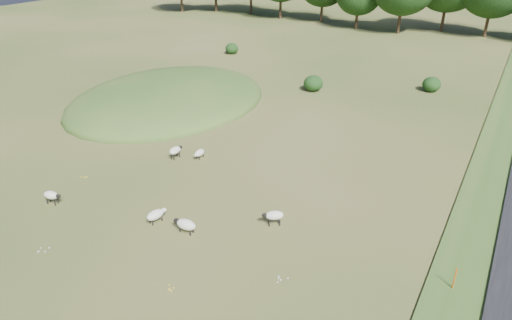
{
  "coord_description": "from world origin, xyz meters",
  "views": [
    {
      "loc": [
        15.02,
        -18.08,
        13.96
      ],
      "look_at": [
        2.0,
        4.0,
        1.0
      ],
      "focal_mm": 32.0,
      "sensor_mm": 36.0,
      "label": 1
    }
  ],
  "objects": [
    {
      "name": "sheep_0",
      "position": [
        0.13,
        -3.31,
        0.45
      ],
      "size": [
        0.75,
        1.28,
        0.71
      ],
      "rotation": [
        0.0,
        0.0,
        1.35
      ],
      "color": "beige",
      "rests_on": "ground"
    },
    {
      "name": "ground",
      "position": [
        0.0,
        20.0,
        0.0
      ],
      "size": [
        160.0,
        160.0,
        0.0
      ],
      "primitive_type": "plane",
      "color": "#324B17",
      "rests_on": "ground"
    },
    {
      "name": "marker_post",
      "position": [
        14.67,
        -0.77,
        0.6
      ],
      "size": [
        0.06,
        0.06,
        1.2
      ],
      "primitive_type": "cylinder",
      "color": "#D8590C",
      "rests_on": "ground"
    },
    {
      "name": "sheep_2",
      "position": [
        -2.48,
        3.99,
        0.39
      ],
      "size": [
        0.51,
        1.08,
        0.62
      ],
      "rotation": [
        0.0,
        0.0,
        4.76
      ],
      "color": "beige",
      "rests_on": "ground"
    },
    {
      "name": "mound",
      "position": [
        -12.0,
        12.0,
        0.0
      ],
      "size": [
        16.0,
        20.0,
        4.0
      ],
      "primitive_type": "ellipsoid",
      "color": "#33561E",
      "rests_on": "ground"
    },
    {
      "name": "sheep_1",
      "position": [
        2.09,
        -3.26,
        0.48
      ],
      "size": [
        1.34,
        0.64,
        0.77
      ],
      "rotation": [
        0.0,
        0.0,
        3.2
      ],
      "color": "beige",
      "rests_on": "ground"
    },
    {
      "name": "shrubs",
      "position": [
        -2.64,
        25.47,
        0.72
      ],
      "size": [
        26.46,
        10.18,
        1.52
      ],
      "color": "black",
      "rests_on": "ground"
    },
    {
      "name": "sheep_4",
      "position": [
        5.66,
        -0.38,
        0.58
      ],
      "size": [
        1.15,
        0.97,
        0.83
      ],
      "rotation": [
        0.0,
        0.0,
        3.76
      ],
      "color": "beige",
      "rests_on": "ground"
    },
    {
      "name": "sheep_5",
      "position": [
        -6.15,
        -4.94,
        0.56
      ],
      "size": [
        1.16,
        0.66,
        0.81
      ],
      "rotation": [
        0.0,
        0.0,
        0.2
      ],
      "color": "beige",
      "rests_on": "ground"
    },
    {
      "name": "sheep_3",
      "position": [
        -3.87,
        3.16,
        0.59
      ],
      "size": [
        0.57,
        1.18,
        0.84
      ],
      "rotation": [
        0.0,
        0.0,
        1.51
      ],
      "color": "beige",
      "rests_on": "ground"
    }
  ]
}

